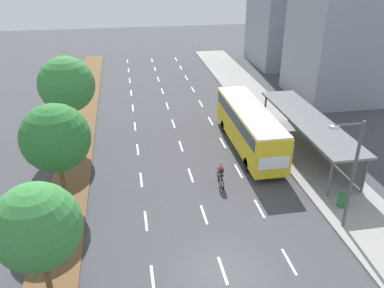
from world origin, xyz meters
TOP-DOWN VIEW (x-y plane):
  - ground_plane at (0.00, 0.00)m, footprint 140.00×140.00m
  - median_strip at (-8.30, 20.00)m, footprint 2.60×52.00m
  - sidewalk_right at (9.25, 20.00)m, footprint 4.50×52.00m
  - lane_divider_left at (-3.50, 18.93)m, footprint 0.14×48.87m
  - lane_divider_center at (0.00, 18.93)m, footprint 0.14×48.87m
  - lane_divider_right at (3.50, 18.93)m, footprint 0.14×48.87m
  - bus_shelter at (9.53, 11.13)m, footprint 2.90×12.97m
  - bus at (5.25, 13.02)m, footprint 2.54×11.29m
  - cyclist at (1.77, 7.93)m, footprint 0.46×1.82m
  - median_tree_nearest at (-8.22, 0.05)m, footprint 3.83×3.83m
  - median_tree_second at (-8.41, 8.05)m, footprint 4.16×4.16m
  - median_tree_third at (-8.50, 16.05)m, footprint 4.32×4.32m
  - streetlight at (7.42, 2.26)m, footprint 1.91×0.24m
  - trash_bin at (8.45, 4.02)m, footprint 0.52×0.52m
  - building_near_right at (17.52, 23.44)m, footprint 7.72×8.91m

SIDE VIEW (x-z plane):
  - ground_plane at x=0.00m, z-range 0.00..0.00m
  - lane_divider_left at x=-3.50m, z-range 0.00..0.01m
  - lane_divider_center at x=0.00m, z-range 0.00..0.01m
  - lane_divider_right at x=3.50m, z-range 0.00..0.01m
  - median_strip at x=-8.30m, z-range 0.00..0.12m
  - sidewalk_right at x=9.25m, z-range 0.00..0.15m
  - trash_bin at x=8.45m, z-range 0.15..1.00m
  - cyclist at x=1.77m, z-range -0.06..1.65m
  - bus_shelter at x=9.53m, z-range 0.44..3.30m
  - bus at x=5.25m, z-range 0.38..3.75m
  - streetlight at x=7.42m, z-range 0.64..7.14m
  - median_tree_nearest at x=-8.22m, z-range 1.05..6.75m
  - median_tree_second at x=-8.41m, z-range 1.17..7.45m
  - median_tree_third at x=-8.50m, z-range 1.52..8.66m
  - building_near_right at x=17.52m, z-range 0.00..16.86m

